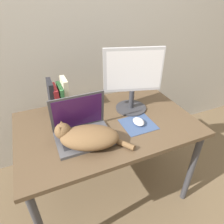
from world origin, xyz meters
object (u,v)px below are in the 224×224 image
object	(u,v)px
cat	(87,137)
external_monitor	(133,78)
laptop	(83,130)
computer_mouse	(139,122)
book_row	(59,97)
webcam	(89,97)

from	to	relation	value
cat	external_monitor	bearing A→B (deg)	30.75
laptop	cat	distance (m)	0.08
computer_mouse	book_row	xyz separation A→B (m)	(-0.44, 0.37, 0.09)
cat	webcam	size ratio (longest dim) A/B	6.13
laptop	book_row	xyz separation A→B (m)	(-0.07, 0.35, 0.06)
laptop	webcam	size ratio (longest dim) A/B	4.95
cat	book_row	bearing A→B (deg)	99.75
cat	external_monitor	size ratio (longest dim) A/B	0.91
cat	computer_mouse	distance (m)	0.37
external_monitor	book_row	size ratio (longest dim) A/B	1.85
laptop	computer_mouse	distance (m)	0.37
book_row	webcam	world-z (taller)	book_row
cat	external_monitor	distance (m)	0.51
laptop	webcam	distance (m)	0.42
laptop	webcam	bearing A→B (deg)	67.07
cat	book_row	size ratio (longest dim) A/B	1.68
cat	computer_mouse	bearing A→B (deg)	8.52
laptop	cat	xyz separation A→B (m)	(0.00, -0.08, 0.01)
laptop	book_row	world-z (taller)	laptop
external_monitor	book_row	xyz separation A→B (m)	(-0.49, 0.18, -0.13)
computer_mouse	book_row	distance (m)	0.58
cat	webcam	bearing A→B (deg)	71.10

